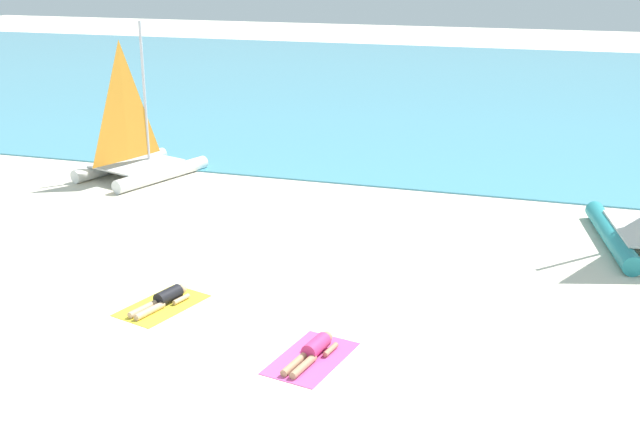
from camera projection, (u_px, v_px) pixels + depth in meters
name	position (u px, v px, depth m)	size (l,w,h in m)	color
ground_plane	(367.00, 205.00, 23.35)	(120.00, 120.00, 0.00)	beige
ocean_water	(465.00, 89.00, 43.16)	(120.00, 40.00, 0.05)	#4C9EB7
sailboat_white	(137.00, 155.00, 26.09)	(3.56, 4.44, 5.04)	white
towel_left	(162.00, 305.00, 16.68)	(1.10, 1.90, 0.01)	yellow
sunbather_left	(164.00, 299.00, 16.69)	(0.80, 1.55, 0.30)	black
towel_right	(311.00, 358.00, 14.50)	(1.10, 1.90, 0.01)	#D84C99
sunbather_right	(313.00, 351.00, 14.52)	(0.69, 1.56, 0.30)	#D83372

